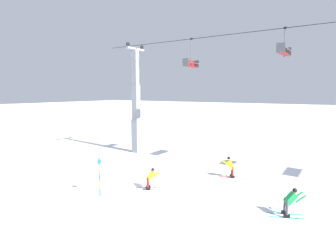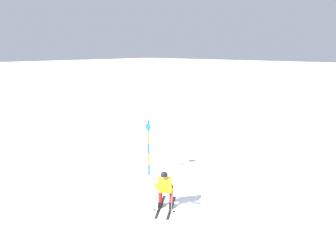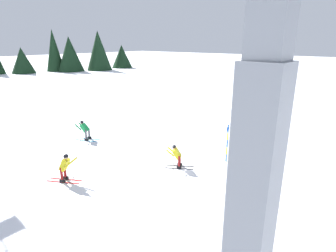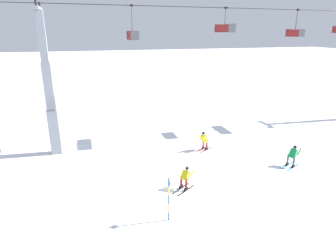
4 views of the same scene
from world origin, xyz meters
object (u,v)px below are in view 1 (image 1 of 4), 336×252
at_px(skier_distant_uphill, 230,165).
at_px(skier_distant_downhill, 291,200).
at_px(chairlift_seat_second, 283,50).
at_px(chairlift_seat_nearest, 190,63).
at_px(lift_tower_near, 136,108).
at_px(trail_marker_pole, 100,175).
at_px(skier_carving_main, 151,177).

bearing_deg(skier_distant_uphill, skier_distant_downhill, -42.90).
relative_size(chairlift_seat_second, skier_distant_uphill, 1.39).
bearing_deg(skier_distant_downhill, chairlift_seat_nearest, 143.01).
xyz_separation_m(lift_tower_near, trail_marker_pole, (5.63, -10.22, -3.18)).
bearing_deg(lift_tower_near, skier_carving_main, -46.06).
bearing_deg(lift_tower_near, skier_distant_downhill, -24.65).
relative_size(chairlift_seat_nearest, skier_distant_downhill, 1.33).
xyz_separation_m(lift_tower_near, skier_distant_uphill, (10.77, -2.78, -3.54)).
bearing_deg(skier_distant_uphill, trail_marker_pole, -124.66).
bearing_deg(skier_distant_uphill, chairlift_seat_nearest, 149.71).
distance_m(skier_distant_uphill, skier_distant_downhill, 6.27).
bearing_deg(trail_marker_pole, chairlift_seat_nearest, 87.90).
relative_size(skier_carving_main, chairlift_seat_nearest, 0.68).
height_order(lift_tower_near, skier_distant_downhill, lift_tower_near).
xyz_separation_m(lift_tower_near, chairlift_seat_nearest, (6.00, 0.00, 4.04)).
relative_size(chairlift_seat_second, skier_distant_downhill, 1.36).
bearing_deg(lift_tower_near, trail_marker_pole, -61.16).
height_order(skier_carving_main, skier_distant_downhill, skier_distant_downhill).
bearing_deg(trail_marker_pole, chairlift_seat_second, 52.92).
relative_size(lift_tower_near, chairlift_seat_second, 4.33).
distance_m(chairlift_seat_nearest, skier_distant_downhill, 13.98).
relative_size(trail_marker_pole, skier_distant_uphill, 1.30).
distance_m(lift_tower_near, chairlift_seat_nearest, 7.23).
bearing_deg(trail_marker_pole, skier_distant_downhill, 18.03).
xyz_separation_m(chairlift_seat_nearest, trail_marker_pole, (-0.38, -10.22, -7.22)).
bearing_deg(skier_carving_main, skier_distant_downhill, 4.66).
xyz_separation_m(chairlift_seat_second, skier_distant_uphill, (-2.58, -2.78, -8.04)).
relative_size(skier_carving_main, skier_distant_downhill, 0.91).
distance_m(chairlift_seat_second, trail_marker_pole, 14.94).
bearing_deg(trail_marker_pole, skier_carving_main, 54.61).
xyz_separation_m(skier_distant_uphill, skier_distant_downhill, (4.59, -4.27, -0.04)).
bearing_deg(skier_distant_uphill, chairlift_seat_second, 47.15).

